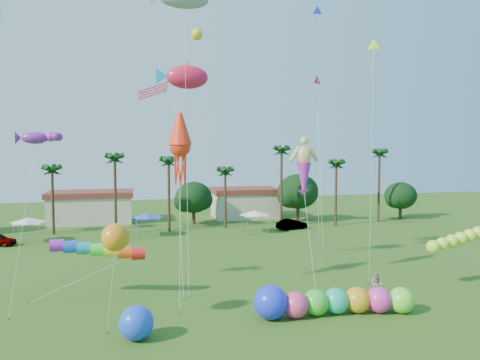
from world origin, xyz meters
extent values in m
plane|color=#285116|center=(0.00, 0.00, 0.00)|extent=(160.00, 160.00, 0.00)
cylinder|color=#3A2819|center=(-18.00, 41.00, 4.25)|extent=(0.36, 0.36, 8.50)
cylinder|color=#3A2819|center=(-10.00, 39.00, 5.00)|extent=(0.36, 0.36, 10.00)
cylinder|color=#3A2819|center=(-3.00, 40.00, 4.75)|extent=(0.36, 0.36, 9.50)
cylinder|color=#3A2819|center=(5.00, 41.00, 4.00)|extent=(0.36, 0.36, 8.00)
cylinder|color=#3A2819|center=(13.00, 40.00, 5.50)|extent=(0.36, 0.36, 11.00)
cylinder|color=#3A2819|center=(21.00, 39.00, 4.50)|extent=(0.36, 0.36, 9.00)
cylinder|color=#3A2819|center=(29.00, 41.00, 5.25)|extent=(0.36, 0.36, 10.50)
sphere|color=#113814|center=(1.00, 45.00, 4.03)|extent=(5.46, 5.46, 5.46)
sphere|color=#113814|center=(17.00, 44.00, 4.65)|extent=(6.30, 6.30, 6.30)
sphere|color=#113814|center=(34.00, 43.00, 3.72)|extent=(5.04, 5.04, 5.04)
cube|color=beige|center=(-14.00, 50.00, 2.00)|extent=(12.00, 7.00, 4.00)
cube|color=beige|center=(10.00, 50.00, 2.00)|extent=(10.00, 7.00, 4.00)
pyramid|color=white|center=(-20.00, 36.00, 2.75)|extent=(3.00, 3.00, 0.60)
pyramid|color=blue|center=(-6.00, 37.00, 2.75)|extent=(3.00, 3.00, 0.60)
pyramid|color=white|center=(8.00, 36.00, 2.75)|extent=(3.00, 3.00, 0.60)
imported|color=#4C4C54|center=(13.75, 37.53, 0.72)|extent=(4.64, 2.64, 1.45)
imported|color=#A8998C|center=(10.38, 8.28, 0.92)|extent=(1.13, 1.09, 1.83)
sphere|color=#E43C78|center=(2.73, 5.29, 0.90)|extent=(1.79, 1.79, 1.79)
sphere|color=green|center=(4.24, 5.43, 0.90)|extent=(1.79, 1.79, 1.79)
sphere|color=#19B48D|center=(5.74, 5.44, 0.90)|extent=(1.79, 1.79, 1.79)
sphere|color=orange|center=(7.23, 5.28, 0.90)|extent=(1.79, 1.79, 1.79)
sphere|color=#E034A3|center=(8.70, 4.95, 0.90)|extent=(1.79, 1.79, 1.79)
sphere|color=#6DEE35|center=(10.17, 4.55, 0.90)|extent=(1.79, 1.79, 1.79)
sphere|color=#1C31FC|center=(1.04, 5.43, 1.15)|extent=(2.47, 2.47, 2.29)
sphere|color=blue|center=(-7.69, 4.01, 1.03)|extent=(2.07, 2.07, 2.07)
cylinder|color=red|center=(-9.20, 11.82, 3.43)|extent=(6.99, 1.78, 0.94)
cylinder|color=silver|center=(-11.42, 12.21, 1.72)|extent=(7.93, 0.81, 3.46)
cylinder|color=brown|center=(-15.38, 12.60, 0.08)|extent=(0.08, 0.08, 0.16)
ellipsoid|color=#BDF336|center=(15.86, 9.16, 3.38)|extent=(5.86, 3.13, 1.28)
cylinder|color=silver|center=(19.11, 9.40, 1.69)|extent=(6.52, 0.49, 3.40)
sphere|color=orange|center=(-8.88, 6.25, 5.79)|extent=(2.08, 2.08, 1.76)
cylinder|color=silver|center=(-9.17, 5.81, 2.89)|extent=(0.61, 0.91, 5.79)
cylinder|color=brown|center=(-9.46, 5.37, 0.08)|extent=(0.08, 0.08, 0.16)
cylinder|color=silver|center=(6.10, 11.37, 4.75)|extent=(0.71, 4.75, 9.51)
cylinder|color=brown|center=(5.76, 9.01, 0.08)|extent=(0.08, 0.08, 0.16)
ellipsoid|color=#E21942|center=(-3.12, 16.41, 17.37)|extent=(5.64, 3.29, 2.23)
cylinder|color=silver|center=(-3.65, 13.51, 8.69)|extent=(1.10, 5.84, 17.38)
cylinder|color=brown|center=(-4.19, 10.60, 0.08)|extent=(0.08, 0.08, 0.16)
cylinder|color=silver|center=(-3.52, 13.87, 11.93)|extent=(0.46, 5.43, 23.87)
cylinder|color=brown|center=(-3.74, 11.17, 0.08)|extent=(0.08, 0.08, 0.16)
cone|color=#FF3014|center=(-4.25, 11.68, 11.51)|extent=(2.35, 2.35, 5.22)
cylinder|color=silver|center=(-4.51, 9.81, 5.75)|extent=(0.54, 3.78, 11.51)
cylinder|color=brown|center=(-4.76, 7.93, 0.08)|extent=(0.08, 0.08, 0.16)
ellipsoid|color=purple|center=(-14.67, 12.99, 12.11)|extent=(3.64, 2.62, 1.27)
cylinder|color=silver|center=(-15.32, 11.11, 6.06)|extent=(1.33, 3.79, 12.12)
cylinder|color=brown|center=(-15.97, 9.23, 0.08)|extent=(0.08, 0.08, 0.16)
cone|color=#D7174C|center=(10.40, 20.62, 18.11)|extent=(1.24, 1.00, 1.32)
cylinder|color=silver|center=(10.00, 18.65, 9.05)|extent=(0.82, 3.97, 18.11)
cylinder|color=brown|center=(9.61, 16.68, 0.08)|extent=(0.08, 0.08, 0.16)
cone|color=#E5FD19|center=(13.10, 14.47, 20.36)|extent=(1.16, 0.92, 1.23)
cylinder|color=silver|center=(12.23, 12.84, 10.18)|extent=(1.79, 3.28, 20.37)
cylinder|color=brown|center=(11.35, 11.22, 0.08)|extent=(0.08, 0.08, 0.16)
cone|color=#1926E3|center=(10.33, 20.70, 24.89)|extent=(1.08, 0.32, 1.07)
cylinder|color=silver|center=(9.56, 18.25, 12.45)|extent=(1.58, 4.92, 24.90)
cylinder|color=brown|center=(8.78, 15.81, 0.08)|extent=(0.08, 0.08, 0.16)
camera|label=1|loc=(-7.77, -23.70, 11.42)|focal=35.00mm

